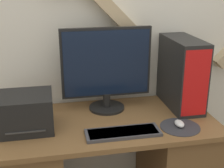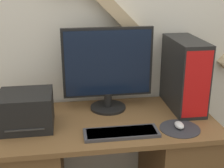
% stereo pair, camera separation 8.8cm
% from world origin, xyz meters
% --- Properties ---
extents(wall_back, '(6.40, 0.13, 2.70)m').
position_xyz_m(wall_back, '(-0.01, 0.71, 1.36)').
color(wall_back, silver).
rests_on(wall_back, ground_plane).
extents(monitor, '(0.58, 0.23, 0.54)m').
position_xyz_m(monitor, '(0.03, 0.51, 1.04)').
color(monitor, black).
rests_on(monitor, desk).
extents(keyboard, '(0.42, 0.14, 0.02)m').
position_xyz_m(keyboard, '(0.06, 0.14, 0.76)').
color(keyboard, '#3D3D42').
rests_on(keyboard, desk).
extents(mousepad, '(0.24, 0.24, 0.00)m').
position_xyz_m(mousepad, '(0.41, 0.16, 0.75)').
color(mousepad, '#2D2D33').
rests_on(mousepad, desk).
extents(mouse, '(0.05, 0.08, 0.03)m').
position_xyz_m(mouse, '(0.41, 0.17, 0.77)').
color(mouse, silver).
rests_on(mouse, mousepad).
extents(computer_tower, '(0.18, 0.43, 0.46)m').
position_xyz_m(computer_tower, '(0.53, 0.46, 0.98)').
color(computer_tower, black).
rests_on(computer_tower, desk).
extents(printer, '(0.30, 0.28, 0.21)m').
position_xyz_m(printer, '(-0.47, 0.32, 0.85)').
color(printer, black).
rests_on(printer, desk).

